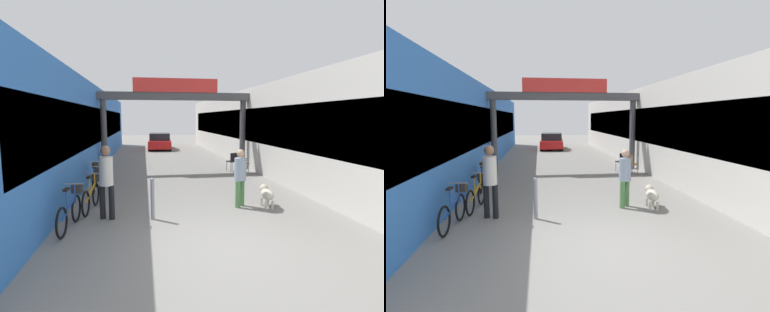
% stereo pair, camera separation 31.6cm
% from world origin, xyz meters
% --- Properties ---
extents(ground_plane, '(80.00, 80.00, 0.00)m').
position_xyz_m(ground_plane, '(0.00, 0.00, 0.00)').
color(ground_plane, gray).
extents(storefront_left, '(3.00, 26.00, 3.97)m').
position_xyz_m(storefront_left, '(-5.09, 11.00, 1.99)').
color(storefront_left, blue).
rests_on(storefront_left, ground_plane).
extents(storefront_right, '(3.00, 26.00, 3.97)m').
position_xyz_m(storefront_right, '(5.09, 11.00, 1.99)').
color(storefront_right, beige).
rests_on(storefront_right, ground_plane).
extents(arcade_sign_gateway, '(7.40, 0.47, 4.36)m').
position_xyz_m(arcade_sign_gateway, '(0.00, 8.91, 3.10)').
color(arcade_sign_gateway, '#4C4C4F').
rests_on(arcade_sign_gateway, ground_plane).
extents(pedestrian_with_dog, '(0.48, 0.48, 1.65)m').
position_xyz_m(pedestrian_with_dog, '(1.14, 2.56, 0.94)').
color(pedestrian_with_dog, '#4C7F47').
rests_on(pedestrian_with_dog, ground_plane).
extents(pedestrian_companion, '(0.43, 0.43, 1.85)m').
position_xyz_m(pedestrian_companion, '(-2.46, 2.07, 1.07)').
color(pedestrian_companion, black).
rests_on(pedestrian_companion, ground_plane).
extents(dog_on_leash, '(0.39, 0.83, 0.60)m').
position_xyz_m(dog_on_leash, '(1.89, 2.44, 0.38)').
color(dog_on_leash, beige).
rests_on(dog_on_leash, ground_plane).
extents(bicycle_blue_nearest, '(0.46, 1.69, 0.98)m').
position_xyz_m(bicycle_blue_nearest, '(-3.21, 1.58, 0.44)').
color(bicycle_blue_nearest, black).
rests_on(bicycle_blue_nearest, ground_plane).
extents(bicycle_orange_second, '(0.46, 1.69, 0.98)m').
position_xyz_m(bicycle_orange_second, '(-2.97, 2.95, 0.44)').
color(bicycle_orange_second, black).
rests_on(bicycle_orange_second, ground_plane).
extents(bicycle_green_third, '(0.46, 1.68, 0.98)m').
position_xyz_m(bicycle_green_third, '(-2.91, 4.23, 0.44)').
color(bicycle_green_third, black).
rests_on(bicycle_green_third, ground_plane).
extents(bicycle_black_farthest, '(0.46, 1.69, 0.98)m').
position_xyz_m(bicycle_black_farthest, '(-3.25, 5.31, 0.44)').
color(bicycle_black_farthest, black).
rests_on(bicycle_black_farthest, ground_plane).
extents(bollard_post_metal, '(0.10, 0.10, 1.06)m').
position_xyz_m(bollard_post_metal, '(-1.34, 1.86, 0.54)').
color(bollard_post_metal, gray).
rests_on(bollard_post_metal, ground_plane).
extents(cafe_chair_wood_nearer, '(0.54, 0.54, 0.89)m').
position_xyz_m(cafe_chair_wood_nearer, '(2.80, 7.29, 0.54)').
color(cafe_chair_wood_nearer, gray).
rests_on(cafe_chair_wood_nearer, ground_plane).
extents(cafe_chair_black_farther, '(0.52, 0.52, 0.89)m').
position_xyz_m(cafe_chair_black_farther, '(2.62, 8.12, 0.54)').
color(cafe_chair_black_farther, gray).
rests_on(cafe_chair_black_farther, ground_plane).
extents(parked_car_red, '(2.00, 4.10, 1.33)m').
position_xyz_m(parked_car_red, '(-0.24, 18.93, 0.64)').
color(parked_car_red, red).
rests_on(parked_car_red, ground_plane).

